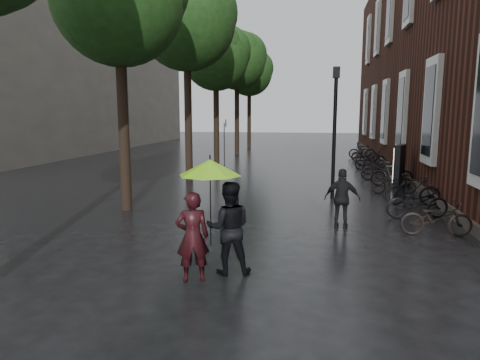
% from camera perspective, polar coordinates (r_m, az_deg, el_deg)
% --- Properties ---
extents(ground, '(120.00, 120.00, 0.00)m').
position_cam_1_polar(ground, '(6.07, -6.66, -20.17)').
color(ground, black).
extents(bg_building, '(16.00, 30.00, 14.00)m').
position_cam_1_polar(bg_building, '(40.81, -26.16, 13.76)').
color(bg_building, '#47423D').
rests_on(bg_building, ground).
extents(street_trees, '(4.33, 34.03, 8.91)m').
position_cam_1_polar(street_trees, '(21.97, -5.03, 17.80)').
color(street_trees, black).
rests_on(street_trees, ground).
extents(person_burgundy, '(0.69, 0.57, 1.61)m').
position_cam_1_polar(person_burgundy, '(7.58, -6.35, -7.53)').
color(person_burgundy, black).
rests_on(person_burgundy, ground).
extents(person_black, '(0.95, 0.81, 1.72)m').
position_cam_1_polar(person_black, '(7.89, -1.50, -6.39)').
color(person_black, black).
rests_on(person_black, ground).
extents(lime_umbrella, '(1.13, 1.13, 1.66)m').
position_cam_1_polar(lime_umbrella, '(7.56, -4.01, 1.67)').
color(lime_umbrella, black).
rests_on(lime_umbrella, ground).
extents(pedestrian_walking, '(0.95, 0.49, 1.55)m').
position_cam_1_polar(pedestrian_walking, '(11.27, 13.48, -2.43)').
color(pedestrian_walking, black).
rests_on(pedestrian_walking, ground).
extents(parked_bicycles, '(2.03, 18.41, 1.02)m').
position_cam_1_polar(parked_bicycles, '(19.60, 18.61, 1.19)').
color(parked_bicycles, black).
rests_on(parked_bicycles, ground).
extents(ad_lightbox, '(0.26, 1.12, 1.68)m').
position_cam_1_polar(ad_lightbox, '(18.40, 20.46, 1.83)').
color(ad_lightbox, black).
rests_on(ad_lightbox, ground).
extents(lamp_post, '(0.23, 0.23, 4.47)m').
position_cam_1_polar(lamp_post, '(15.03, 12.53, 7.84)').
color(lamp_post, black).
rests_on(lamp_post, ground).
extents(cycle_sign, '(0.14, 0.47, 2.61)m').
position_cam_1_polar(cycle_sign, '(24.27, -2.01, 6.06)').
color(cycle_sign, '#262628').
rests_on(cycle_sign, ground).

